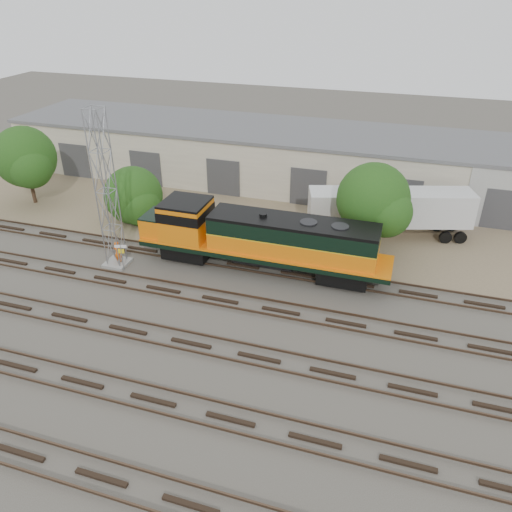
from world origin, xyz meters
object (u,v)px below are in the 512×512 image
(locomotive, at_px, (259,239))
(semi_trailer, at_px, (394,209))
(signal_tower, at_px, (107,194))
(worker, at_px, (118,253))

(locomotive, bearing_deg, semi_trailer, 43.25)
(signal_tower, height_order, worker, signal_tower)
(signal_tower, relative_size, semi_trailer, 0.88)
(signal_tower, relative_size, worker, 6.22)
(signal_tower, xyz_separation_m, semi_trailer, (18.27, 10.31, -2.97))
(locomotive, height_order, semi_trailer, locomotive)
(worker, distance_m, semi_trailer, 20.90)
(signal_tower, xyz_separation_m, worker, (0.09, 0.10, -4.48))
(worker, relative_size, semi_trailer, 0.14)
(locomotive, relative_size, signal_tower, 1.59)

